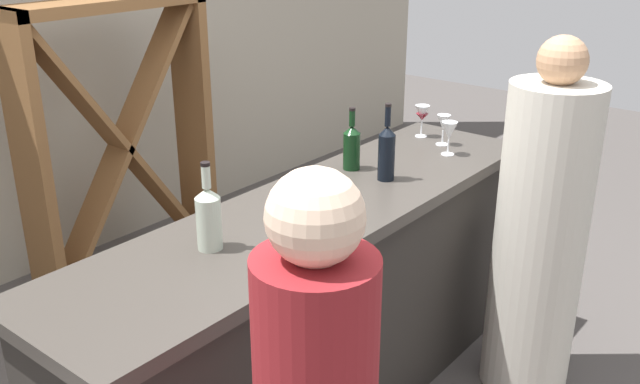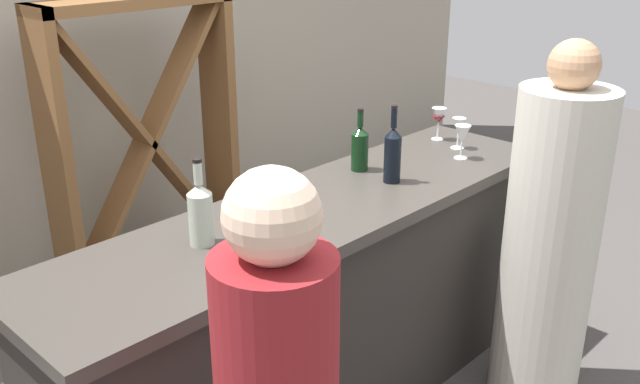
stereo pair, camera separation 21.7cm
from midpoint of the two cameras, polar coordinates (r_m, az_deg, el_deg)
back_wall at (r=4.31m, az=-20.46°, el=12.16°), size 8.00×0.10×2.80m
bar_counter at (r=2.91m, az=2.17°, el=-9.92°), size 2.39×0.61×0.98m
wine_rack at (r=4.10m, az=-12.49°, el=3.99°), size 1.13×0.28×1.61m
wine_bottle_leftmost_clear_pale at (r=2.34m, az=-7.06°, el=-1.70°), size 0.08×0.08×0.30m
wine_bottle_second_left_near_black at (r=2.89m, az=8.05°, el=3.09°), size 0.07×0.07×0.32m
wine_bottle_center_dark_green at (r=3.02m, az=5.31°, el=3.61°), size 0.07×0.07×0.27m
wine_glass_near_left at (r=3.23m, az=13.35°, el=4.46°), size 0.07×0.07×0.16m
wine_glass_near_center at (r=3.37m, az=13.00°, el=5.12°), size 0.07×0.07×0.15m
wine_glass_near_right at (r=3.48m, az=11.37°, el=5.94°), size 0.07×0.07×0.16m
person_left_guest at (r=3.12m, az=20.03°, el=-4.21°), size 0.49×0.49×1.59m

